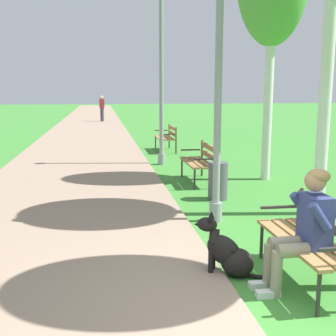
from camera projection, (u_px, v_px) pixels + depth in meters
ground_plane at (276, 324)px, 3.72m from camera, size 120.00×120.00×0.00m
paved_path at (91, 122)px, 26.73m from camera, size 3.81×60.00×0.04m
park_bench_near at (314, 235)px, 4.48m from camera, size 0.55×1.50×0.85m
park_bench_mid at (201, 159)px, 9.36m from camera, size 0.55×1.50×0.85m
park_bench_far at (167, 136)px, 14.19m from camera, size 0.55×1.50×0.85m
person_seated_on_near_bench at (304, 226)px, 4.25m from camera, size 0.74×0.49×1.25m
dog_black at (228, 253)px, 4.67m from camera, size 0.78×0.47×0.71m
lamp_post_near at (218, 77)px, 6.27m from camera, size 0.24×0.24×4.23m
lamp_post_mid at (161, 74)px, 11.29m from camera, size 0.24×0.24×4.68m
litter_bin at (218, 181)px, 7.93m from camera, size 0.36×0.36×0.70m
pedestrian_distant at (102, 109)px, 27.22m from camera, size 0.32×0.22×1.65m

